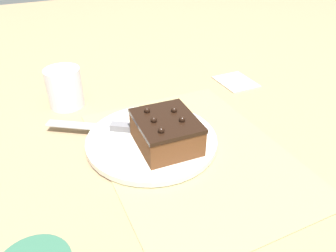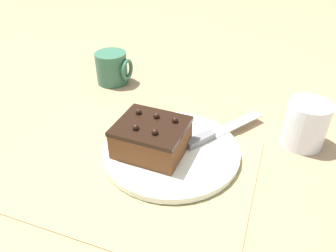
{
  "view_description": "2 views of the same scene",
  "coord_description": "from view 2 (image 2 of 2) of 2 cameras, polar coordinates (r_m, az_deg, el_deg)",
  "views": [
    {
      "loc": [
        -0.44,
        0.26,
        0.4
      ],
      "look_at": [
        0.04,
        0.04,
        0.05
      ],
      "focal_mm": 35.0,
      "sensor_mm": 36.0,
      "label": 1
    },
    {
      "loc": [
        0.23,
        -0.41,
        0.41
      ],
      "look_at": [
        0.04,
        0.1,
        0.04
      ],
      "focal_mm": 35.0,
      "sensor_mm": 36.0,
      "label": 2
    }
  ],
  "objects": [
    {
      "name": "ground_plane",
      "position": [
        0.62,
        -7.02,
        -7.14
      ],
      "size": [
        3.0,
        3.0,
        0.0
      ],
      "primitive_type": "plane",
      "color": "#9E7F5B"
    },
    {
      "name": "placemat_woven",
      "position": [
        0.62,
        -7.04,
        -7.0
      ],
      "size": [
        0.46,
        0.34,
        0.0
      ],
      "primitive_type": "cube",
      "color": "tan",
      "rests_on": "ground_plane"
    },
    {
      "name": "cake_plate",
      "position": [
        0.64,
        0.58,
        -4.33
      ],
      "size": [
        0.26,
        0.26,
        0.01
      ],
      "color": "white",
      "rests_on": "placemat_woven"
    },
    {
      "name": "chocolate_cake",
      "position": [
        0.61,
        -2.9,
        -1.95
      ],
      "size": [
        0.13,
        0.12,
        0.07
      ],
      "rotation": [
        0.0,
        0.0,
        -0.04
      ],
      "color": "brown",
      "rests_on": "cake_plate"
    },
    {
      "name": "serving_knife",
      "position": [
        0.67,
        7.84,
        -1.39
      ],
      "size": [
        0.13,
        0.19,
        0.01
      ],
      "rotation": [
        0.0,
        0.0,
        5.7
      ],
      "color": "slate",
      "rests_on": "cake_plate"
    },
    {
      "name": "drinking_glass",
      "position": [
        0.7,
        22.85,
        0.31
      ],
      "size": [
        0.08,
        0.08,
        0.09
      ],
      "color": "white",
      "rests_on": "ground_plane"
    },
    {
      "name": "coffee_mug",
      "position": [
        0.9,
        -9.65,
        9.94
      ],
      "size": [
        0.09,
        0.08,
        0.08
      ],
      "color": "#33664C",
      "rests_on": "ground_plane"
    }
  ]
}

